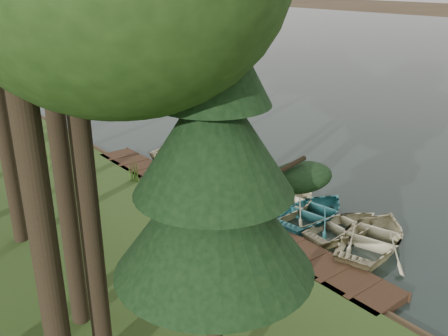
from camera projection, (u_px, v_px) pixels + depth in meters
ground at (243, 201)px, 20.16m from camera, size 300.00×300.00×0.00m
water at (334, 62)px, 52.24m from camera, size 130.00×200.00×0.05m
boardwalk at (212, 208)px, 19.17m from camera, size 1.60×16.00×0.30m
peninsula at (25, 48)px, 61.02m from camera, size 50.00×14.00×0.45m
rowboat_0 at (374, 235)px, 16.52m from camera, size 4.64×3.87×0.83m
rowboat_1 at (345, 225)px, 17.36m from camera, size 3.39×2.50×0.68m
rowboat_2 at (313, 210)px, 18.37m from camera, size 4.00×3.13×0.76m
rowboat_3 at (289, 201)px, 19.18m from camera, size 3.84×3.13×0.70m
rowboat_4 at (268, 185)px, 20.59m from camera, size 4.17×3.48×0.74m
rowboat_5 at (254, 179)px, 21.36m from camera, size 3.21×2.35×0.65m
rowboat_6 at (224, 170)px, 22.02m from camera, size 4.73×4.15×0.82m
rowboat_7 at (209, 159)px, 23.44m from camera, size 4.63×4.01×0.80m
rowboat_8 at (194, 154)px, 24.09m from camera, size 4.34×3.49×0.80m
rowboat_9 at (185, 148)px, 24.96m from camera, size 3.62×2.62×0.74m
pine_tree at (213, 169)px, 8.79m from camera, size 3.80×3.80×8.09m
reeds_0 at (220, 236)px, 15.89m from camera, size 0.60×0.60×0.94m
reeds_1 at (183, 198)px, 18.60m from camera, size 0.60×0.60×0.88m
reeds_2 at (134, 171)px, 21.25m from camera, size 0.60×0.60×0.87m
reeds_3 at (52, 155)px, 22.71m from camera, size 0.60×0.60×1.13m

